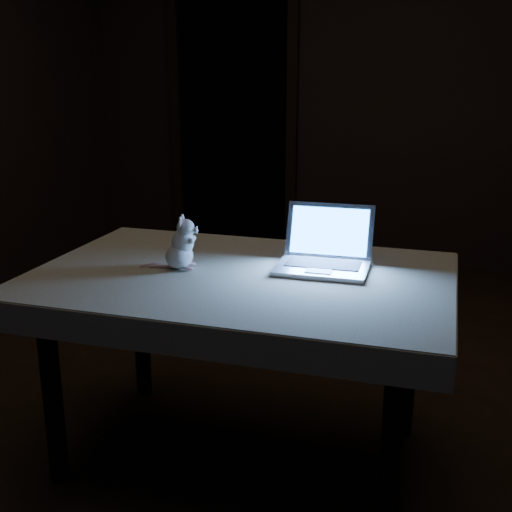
% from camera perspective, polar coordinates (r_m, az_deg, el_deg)
% --- Properties ---
extents(floor, '(5.00, 5.00, 0.00)m').
position_cam_1_polar(floor, '(2.82, 0.79, -14.18)').
color(floor, black).
rests_on(floor, ground).
extents(back_wall, '(4.50, 0.04, 2.60)m').
position_cam_1_polar(back_wall, '(4.87, 10.50, 14.50)').
color(back_wall, black).
rests_on(back_wall, ground).
extents(doorway, '(1.06, 0.36, 2.13)m').
position_cam_1_polar(doorway, '(5.17, -2.04, 12.23)').
color(doorway, black).
rests_on(doorway, back_wall).
extents(table, '(1.39, 0.93, 0.73)m').
position_cam_1_polar(table, '(2.41, -1.30, -9.97)').
color(table, black).
rests_on(table, floor).
extents(tablecloth, '(1.60, 1.19, 0.10)m').
position_cam_1_polar(tablecloth, '(2.34, -1.12, -2.34)').
color(tablecloth, beige).
rests_on(tablecloth, table).
extents(laptop, '(0.34, 0.31, 0.22)m').
position_cam_1_polar(laptop, '(2.28, 5.94, 1.35)').
color(laptop, '#AAA9AE').
rests_on(laptop, tablecloth).
extents(plush_mouse, '(0.15, 0.15, 0.19)m').
position_cam_1_polar(plush_mouse, '(2.31, -6.88, 1.19)').
color(plush_mouse, silver).
rests_on(plush_mouse, tablecloth).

